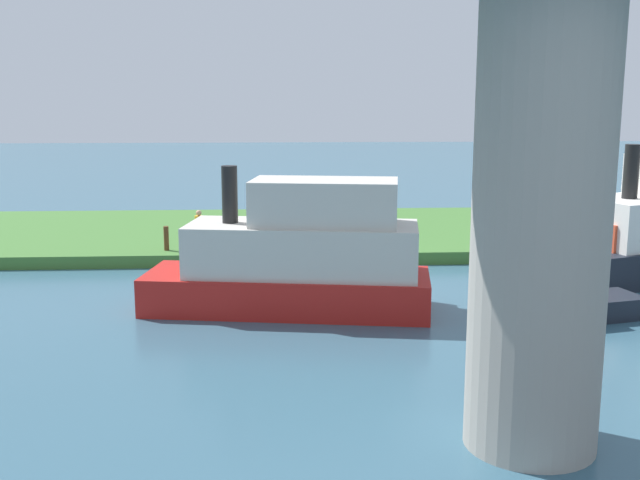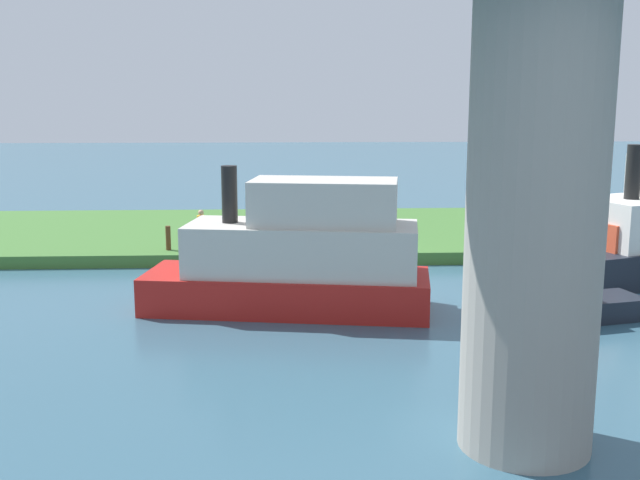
% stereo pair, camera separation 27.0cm
% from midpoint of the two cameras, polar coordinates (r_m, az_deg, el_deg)
% --- Properties ---
extents(ground_plane, '(160.00, 160.00, 0.00)m').
position_cam_midpoint_polar(ground_plane, '(29.97, 1.58, -1.95)').
color(ground_plane, '#386075').
extents(grassy_bank, '(80.00, 12.00, 0.50)m').
position_cam_midpoint_polar(grassy_bank, '(35.78, 0.77, 0.55)').
color(grassy_bank, '#427533').
rests_on(grassy_bank, ground).
extents(bridge_pylon, '(2.49, 2.49, 8.53)m').
position_cam_midpoint_polar(bridge_pylon, '(14.42, 15.58, 1.08)').
color(bridge_pylon, '#9E998E').
rests_on(bridge_pylon, ground).
extents(person_on_bank, '(0.49, 0.49, 1.39)m').
position_cam_midpoint_polar(person_on_bank, '(32.29, -9.23, 1.01)').
color(person_on_bank, '#2D334C').
rests_on(person_on_bank, grassy_bank).
extents(mooring_post, '(0.20, 0.20, 0.97)m').
position_cam_midpoint_polar(mooring_post, '(31.02, -11.63, 0.12)').
color(mooring_post, brown).
rests_on(mooring_post, grassy_bank).
extents(skiff_small, '(9.11, 4.26, 4.48)m').
position_cam_midpoint_polar(skiff_small, '(23.55, -2.07, -1.34)').
color(skiff_small, red).
rests_on(skiff_small, ground).
extents(motorboat_red, '(4.48, 2.44, 1.41)m').
position_cam_midpoint_polar(motorboat_red, '(23.91, 17.80, -4.51)').
color(motorboat_red, '#1E232D').
rests_on(motorboat_red, ground).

